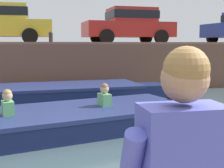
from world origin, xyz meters
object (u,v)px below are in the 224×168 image
at_px(boat_moored_central_navy, 67,93).
at_px(mooring_bollard_mid, 51,37).
at_px(motorboat_passing, 40,123).
at_px(car_centre_red, 129,25).

relative_size(boat_moored_central_navy, mooring_bollard_mid, 13.48).
distance_m(boat_moored_central_navy, motorboat_passing, 3.55).
height_order(motorboat_passing, car_centre_red, car_centre_red).
bearing_deg(boat_moored_central_navy, mooring_bollard_mid, 100.34).
bearing_deg(motorboat_passing, mooring_bollard_mid, 83.22).
relative_size(boat_moored_central_navy, car_centre_red, 1.55).
relative_size(motorboat_passing, car_centre_red, 1.80).
bearing_deg(mooring_bollard_mid, motorboat_passing, -96.78).
bearing_deg(motorboat_passing, car_centre_red, 59.55).
height_order(car_centre_red, mooring_bollard_mid, car_centre_red).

